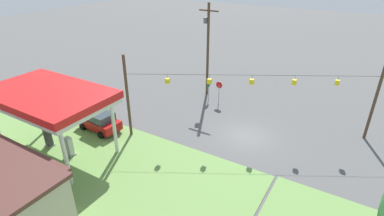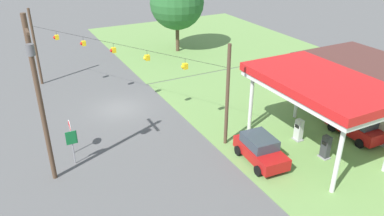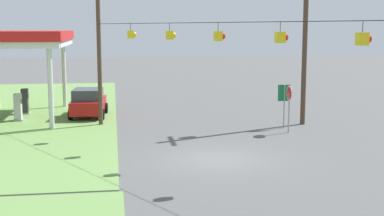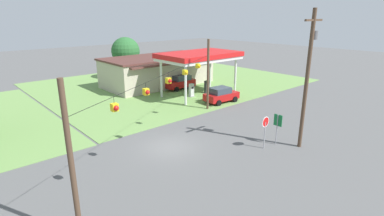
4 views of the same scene
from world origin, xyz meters
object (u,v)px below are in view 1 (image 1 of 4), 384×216
Objects in this scene: fuel_pump_near at (69,147)px; car_at_pumps_front at (100,121)px; utility_pole_main at (208,46)px; route_sign at (209,85)px; car_at_pumps_rear at (6,167)px; gas_station_canopy at (48,97)px; stop_sign_roadside at (219,87)px; fuel_pump_far at (48,138)px.

car_at_pumps_front is at bearing -77.52° from fuel_pump_near.
utility_pole_main reaches higher than car_at_pumps_front.
fuel_pump_near is at bearing 73.53° from route_sign.
car_at_pumps_front is 8.16m from car_at_pumps_rear.
gas_station_canopy is at bearing 0.07° from fuel_pump_near.
stop_sign_roadside is at bearing 145.66° from utility_pole_main.
fuel_pump_far is 16.94m from stop_sign_roadside.
gas_station_canopy reaches higher than route_sign.
route_sign reaches higher than car_at_pumps_rear.
stop_sign_roadside is 1.04× the size of route_sign.
stop_sign_roadside reaches higher than fuel_pump_near.
fuel_pump_near is at bearing -179.93° from gas_station_canopy.
route_sign is (-6.98, -14.88, 0.93)m from fuel_pump_far.
fuel_pump_far is at bearing -119.55° from stop_sign_roadside.
fuel_pump_near and fuel_pump_far have the same top height.
fuel_pump_far is 0.39× the size of car_at_pumps_front.
car_at_pumps_rear is at bearing 76.31° from utility_pole_main.
car_at_pumps_rear reaches higher than car_at_pumps_front.
fuel_pump_near is 2.59m from fuel_pump_far.
gas_station_canopy reaches higher than stop_sign_roadside.
stop_sign_roadside reaches higher than car_at_pumps_rear.
fuel_pump_far is at bearing 71.73° from car_at_pumps_front.
fuel_pump_near is 0.39× the size of car_at_pumps_rear.
utility_pole_main reaches higher than fuel_pump_far.
fuel_pump_far is 4.20m from car_at_pumps_rear.
gas_station_canopy is 4.03× the size of route_sign.
car_at_pumps_front is at bearing -122.00° from stop_sign_roadside.
route_sign is 0.24× the size of utility_pole_main.
car_at_pumps_front is 0.99× the size of car_at_pumps_rear.
gas_station_canopy reaches higher than car_at_pumps_front.
route_sign is at bearing -111.84° from car_at_pumps_front.
fuel_pump_near is 1.00× the size of fuel_pump_far.
car_at_pumps_rear is 19.88m from route_sign.
car_at_pumps_rear is at bearing 72.53° from route_sign.
fuel_pump_far is at bearing 0.00° from fuel_pump_near.
fuel_pump_near is 4.16m from car_at_pumps_front.
route_sign is at bearing 172.91° from stop_sign_roadside.
fuel_pump_far is at bearing -0.07° from gas_station_canopy.
stop_sign_roadside is at bearing -117.73° from car_at_pumps_front.
car_at_pumps_rear is (-1.02, 4.07, 0.18)m from fuel_pump_far.
gas_station_canopy is 5.59m from car_at_pumps_rear.
car_at_pumps_rear is 1.75× the size of route_sign.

